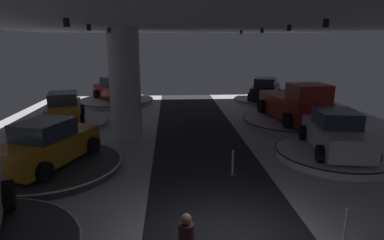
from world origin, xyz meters
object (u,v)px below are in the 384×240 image
(display_car_far_left, at_px, (64,109))
(display_car_mid_right, at_px, (336,133))
(column_left, at_px, (125,84))
(display_platform_far_right, at_px, (291,121))
(display_platform_deep_left, at_px, (116,101))
(display_car_deep_left, at_px, (116,90))
(pickup_truck_far_right, at_px, (295,105))
(display_platform_deep_right, at_px, (265,100))
(display_car_mid_left, at_px, (48,144))
(display_car_deep_right, at_px, (265,90))
(display_platform_mid_left, at_px, (51,166))
(display_platform_mid_right, at_px, (334,154))
(display_platform_far_left, at_px, (65,123))

(display_car_far_left, relative_size, display_car_mid_right, 1.02)
(column_left, distance_m, display_platform_far_right, 9.94)
(display_platform_deep_left, bearing_deg, display_car_deep_left, 126.99)
(display_platform_deep_left, xyz_separation_m, display_car_deep_left, (-0.02, 0.02, 0.93))
(display_car_mid_right, distance_m, display_platform_deep_left, 16.85)
(pickup_truck_far_right, bearing_deg, display_platform_deep_right, 86.44)
(pickup_truck_far_right, bearing_deg, display_car_mid_left, -153.83)
(display_platform_deep_right, bearing_deg, display_car_deep_right, -114.52)
(display_car_deep_right, bearing_deg, display_platform_mid_left, -132.95)
(display_car_deep_right, bearing_deg, display_platform_mid_right, -93.43)
(column_left, height_order, display_platform_far_left, column_left)
(display_platform_far_right, bearing_deg, display_car_mid_left, -152.54)
(display_car_deep_right, height_order, display_platform_far_left, display_car_deep_right)
(display_car_mid_right, relative_size, display_car_deep_left, 1.00)
(display_platform_mid_left, height_order, display_platform_mid_right, display_platform_mid_right)
(display_car_mid_left, distance_m, display_platform_deep_right, 18.13)
(display_car_deep_right, xyz_separation_m, display_platform_far_right, (-0.48, -7.09, -0.83))
(column_left, relative_size, display_car_mid_left, 1.21)
(display_platform_deep_right, relative_size, pickup_truck_far_right, 0.91)
(display_platform_mid_left, distance_m, display_platform_mid_right, 11.55)
(display_car_far_left, bearing_deg, display_car_mid_right, -25.73)
(column_left, distance_m, display_car_deep_right, 13.49)
(display_platform_far_right, height_order, display_car_deep_left, display_car_deep_left)
(display_car_mid_left, relative_size, display_platform_deep_right, 0.91)
(display_platform_deep_right, distance_m, display_platform_mid_right, 12.74)
(display_platform_mid_left, relative_size, display_platform_deep_right, 1.07)
(display_platform_mid_left, height_order, display_car_far_left, display_car_far_left)
(display_car_deep_right, relative_size, display_platform_deep_left, 0.80)
(display_platform_mid_left, relative_size, display_car_far_left, 1.18)
(pickup_truck_far_right, distance_m, display_platform_far_left, 13.50)
(display_platform_deep_right, height_order, display_platform_far_right, display_platform_far_right)
(display_car_mid_left, bearing_deg, display_platform_mid_left, 69.68)
(pickup_truck_far_right, height_order, display_car_mid_right, pickup_truck_far_right)
(display_platform_far_right, relative_size, display_platform_deep_left, 0.99)
(display_car_mid_right, bearing_deg, display_car_mid_left, -177.15)
(display_platform_far_right, xyz_separation_m, display_car_far_left, (-13.38, 0.75, 0.80))
(display_platform_deep_right, bearing_deg, display_car_mid_right, -93.46)
(display_platform_far_left, height_order, display_car_deep_left, display_car_deep_left)
(display_car_mid_left, relative_size, display_car_deep_left, 1.03)
(display_car_deep_right, xyz_separation_m, display_car_deep_left, (-11.90, -0.02, 0.12))
(display_car_deep_right, relative_size, display_car_mid_right, 1.03)
(display_platform_mid_left, bearing_deg, display_car_deep_left, 88.29)
(display_platform_far_left, bearing_deg, display_platform_mid_right, -25.75)
(display_car_deep_right, distance_m, pickup_truck_far_right, 7.43)
(display_car_deep_right, distance_m, display_platform_far_left, 15.28)
(display_car_deep_right, height_order, display_platform_deep_left, display_car_deep_right)
(pickup_truck_far_right, height_order, display_car_deep_left, pickup_truck_far_right)
(display_platform_deep_right, relative_size, display_car_mid_right, 1.12)
(pickup_truck_far_right, bearing_deg, display_platform_mid_left, -153.92)
(display_car_deep_right, bearing_deg, display_platform_deep_left, -179.78)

